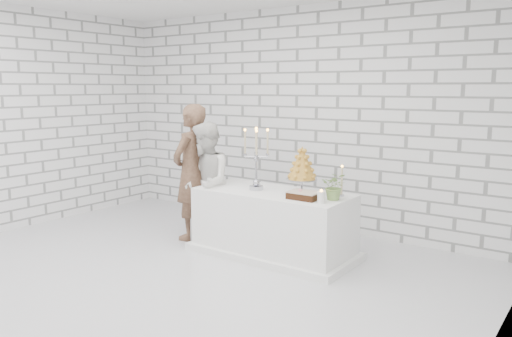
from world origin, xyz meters
name	(u,v)px	position (x,y,z in m)	size (l,w,h in m)	color
ground	(169,276)	(0.00, 0.00, 0.00)	(6.00, 5.00, 0.01)	silver
wall_back	(296,118)	(0.00, 2.50, 1.50)	(6.00, 0.01, 3.00)	white
wall_left	(4,120)	(-3.00, 0.00, 1.50)	(0.01, 5.00, 3.00)	white
wall_right	(495,154)	(3.00, 0.00, 1.50)	(0.01, 5.00, 3.00)	white
cake_table	(273,223)	(0.49, 1.20, 0.38)	(1.80, 0.80, 0.75)	white
groom	(192,172)	(-0.72, 1.15, 0.86)	(0.63, 0.41, 1.72)	#4D3427
bride	(206,183)	(-0.44, 1.09, 0.75)	(0.73, 0.57, 1.51)	white
candelabra	(256,159)	(0.28, 1.16, 1.11)	(0.29, 0.29, 0.73)	#9F9FA9
croquembouche	(302,170)	(0.81, 1.28, 1.02)	(0.35, 0.35, 0.53)	#AC7727
chocolate_cake	(304,195)	(0.98, 1.05, 0.79)	(0.32, 0.23, 0.08)	black
pillar_candle	(321,197)	(1.22, 0.99, 0.81)	(0.08, 0.08, 0.12)	white
extra_taper	(342,182)	(1.24, 1.41, 0.91)	(0.06, 0.06, 0.32)	#C9B88E
flowers	(335,186)	(1.26, 1.20, 0.90)	(0.26, 0.23, 0.29)	#517843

